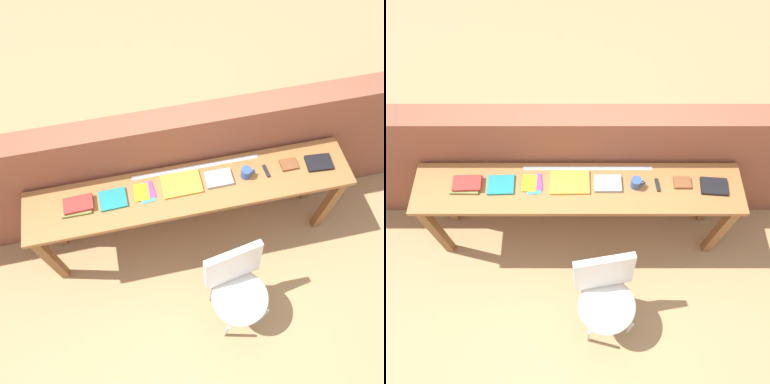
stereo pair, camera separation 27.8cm
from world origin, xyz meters
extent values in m
plane|color=tan|center=(0.00, 0.00, 0.00)|extent=(40.00, 40.00, 0.00)
cube|color=brown|center=(0.00, 0.64, 0.66)|extent=(6.00, 0.20, 1.31)
cube|color=#996033|center=(0.00, 0.30, 0.86)|extent=(2.50, 0.44, 0.04)
cube|color=brown|center=(-1.19, 0.14, 0.42)|extent=(0.07, 0.07, 0.84)
cube|color=brown|center=(1.19, 0.14, 0.42)|extent=(0.07, 0.07, 0.84)
cube|color=brown|center=(-1.19, 0.46, 0.42)|extent=(0.07, 0.07, 0.84)
cube|color=brown|center=(1.19, 0.46, 0.42)|extent=(0.07, 0.07, 0.84)
ellipsoid|color=silver|center=(0.22, -0.48, 0.45)|extent=(0.50, 0.49, 0.08)
cube|color=silver|center=(0.19, -0.30, 0.69)|extent=(0.45, 0.18, 0.40)
cylinder|color=#B2B2B7|center=(0.08, -0.67, 0.21)|extent=(0.02, 0.02, 0.41)
cylinder|color=#B2B2B7|center=(0.41, -0.61, 0.21)|extent=(0.02, 0.02, 0.41)
cylinder|color=#B2B2B7|center=(0.03, -0.36, 0.21)|extent=(0.02, 0.02, 0.41)
cylinder|color=#B2B2B7|center=(0.35, -0.30, 0.21)|extent=(0.02, 0.02, 0.41)
cube|color=olive|center=(-0.85, 0.32, 0.89)|extent=(0.22, 0.17, 0.02)
cube|color=red|center=(-0.83, 0.32, 0.91)|extent=(0.22, 0.14, 0.02)
cube|color=#19757A|center=(-0.58, 0.32, 0.89)|extent=(0.20, 0.17, 0.02)
cube|color=orange|center=(-0.34, 0.34, 0.88)|extent=(0.12, 0.16, 0.00)
cube|color=#3399D8|center=(-0.33, 0.31, 0.88)|extent=(0.12, 0.15, 0.00)
cube|color=purple|center=(-0.33, 0.34, 0.89)|extent=(0.13, 0.16, 0.00)
cube|color=yellow|center=(-0.37, 0.33, 0.89)|extent=(0.11, 0.15, 0.00)
cube|color=gold|center=(-0.06, 0.34, 0.89)|extent=(0.30, 0.20, 0.02)
cube|color=#9E9EA3|center=(0.22, 0.33, 0.89)|extent=(0.21, 0.14, 0.03)
cylinder|color=#2D4C8C|center=(0.43, 0.31, 0.93)|extent=(0.08, 0.08, 0.09)
torus|color=#2D4C8C|center=(0.48, 0.31, 0.93)|extent=(0.06, 0.01, 0.06)
cube|color=black|center=(0.60, 0.32, 0.89)|extent=(0.04, 0.11, 0.02)
cube|color=brown|center=(0.79, 0.34, 0.89)|extent=(0.13, 0.10, 0.02)
cube|color=black|center=(1.02, 0.30, 0.89)|extent=(0.21, 0.16, 0.03)
cube|color=silver|center=(0.08, 0.47, 0.88)|extent=(1.00, 0.03, 0.00)
camera|label=1|loc=(-0.28, -1.06, 3.34)|focal=35.00mm
camera|label=2|loc=(0.00, -1.09, 3.34)|focal=35.00mm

